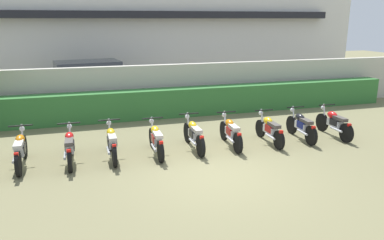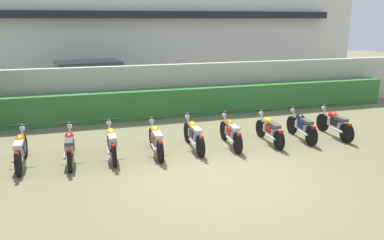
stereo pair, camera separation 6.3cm
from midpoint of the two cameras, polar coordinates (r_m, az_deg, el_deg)
ground at (r=9.21m, az=3.73°, el=-8.35°), size 60.00×60.00×0.00m
building at (r=22.82m, az=-9.46°, el=14.94°), size 25.43×6.50×7.34m
compound_wall at (r=15.03m, az=-4.94°, el=4.72°), size 24.16×0.30×1.93m
hedge_row at (r=14.44m, az=-4.33°, el=2.60°), size 19.33×0.70×1.09m
parked_car at (r=17.27m, az=-15.05°, el=5.52°), size 4.72×2.61×1.89m
motorcycle_in_row_0 at (r=10.51m, az=-24.78°, el=-4.11°), size 0.60×1.95×0.97m
motorcycle_in_row_1 at (r=10.32m, az=-18.25°, el=-3.83°), size 0.60×1.93×0.96m
motorcycle_in_row_2 at (r=10.34m, az=-12.29°, el=-3.32°), size 0.60×1.92×0.97m
motorcycle_in_row_3 at (r=10.44m, az=-5.67°, el=-2.93°), size 0.60×1.83×0.95m
motorcycle_in_row_4 at (r=10.80m, az=0.09°, el=-2.19°), size 0.60×1.94×0.96m
motorcycle_in_row_5 at (r=11.10m, az=5.74°, el=-1.81°), size 0.60×1.84×0.96m
motorcycle_in_row_6 at (r=11.58m, az=11.56°, el=-1.37°), size 0.60×1.80×0.94m
motorcycle_in_row_7 at (r=12.17m, az=16.15°, el=-0.81°), size 0.60×1.81×0.96m
motorcycle_in_row_8 at (r=12.80m, az=20.67°, el=-0.43°), size 0.60×1.87×0.96m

